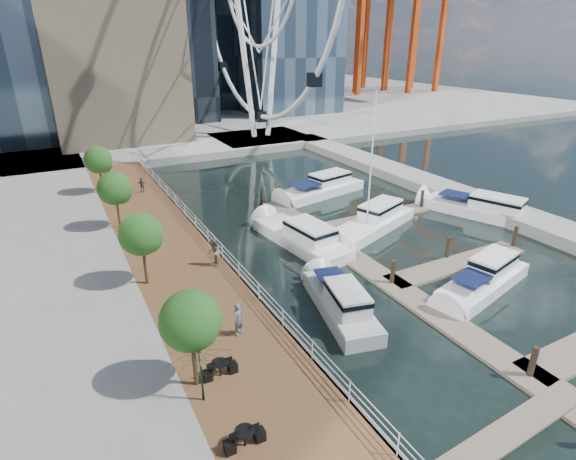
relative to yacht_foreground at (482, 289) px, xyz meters
The scene contains 15 objects.
ground 9.18m from the yacht_foreground, 148.48° to the right, with size 520.00×520.00×0.00m, color black.
boardwalk 19.68m from the yacht_foreground, 148.78° to the left, with size 6.00×60.00×1.00m, color brown.
seawall 17.19m from the yacht_foreground, 143.58° to the left, with size 0.25×60.00×1.00m, color #595954.
land_far 97.52m from the yacht_foreground, 94.60° to the left, with size 200.00×114.00×1.00m, color gray.
breakwater 19.48m from the yacht_foreground, 51.31° to the left, with size 4.00×60.00×1.00m, color gray.
pier 47.61m from the yacht_foreground, 82.55° to the left, with size 14.00×12.00×1.00m, color gray.
railing 17.33m from the yacht_foreground, 143.78° to the left, with size 0.10×60.00×1.05m, color white, non-canonical shape.
floating_docks 5.21m from the yacht_foreground, 88.47° to the left, with size 16.00×34.00×2.60m.
port_cranes 110.62m from the yacht_foreground, 56.63° to the left, with size 40.00×52.00×38.00m.
street_trees 21.74m from the yacht_foreground, 154.43° to the left, with size 2.60×42.60×4.60m.
yacht_foreground is the anchor object (origin of this frame).
pedestrian_near 16.39m from the yacht_foreground, behind, with size 0.66×0.43×1.81m, color slate.
pedestrian_mid 17.64m from the yacht_foreground, 147.39° to the left, with size 0.94×0.73×1.94m, color #806C59.
pedestrian_far 31.79m from the yacht_foreground, 119.81° to the left, with size 0.87×0.36×1.48m, color #343741.
moored_yachts 9.14m from the yacht_foreground, 89.48° to the left, with size 25.83×41.44×11.50m.
Camera 1 is at (-15.13, -11.52, 14.95)m, focal length 28.00 mm.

